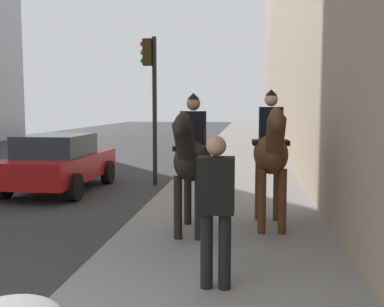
{
  "coord_description": "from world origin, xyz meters",
  "views": [
    {
      "loc": [
        -3.22,
        -2.08,
        2.14
      ],
      "look_at": [
        4.0,
        -1.2,
        1.4
      ],
      "focal_mm": 43.73,
      "sensor_mm": 36.0,
      "label": 1
    }
  ],
  "objects": [
    {
      "name": "mounted_horse_far",
      "position": [
        4.52,
        -2.45,
        1.4
      ],
      "size": [
        2.15,
        0.62,
        2.3
      ],
      "rotation": [
        0.0,
        0.0,
        3.18
      ],
      "color": "#4C2B16",
      "rests_on": "sidewalk_slab"
    },
    {
      "name": "car_near_lane",
      "position": [
        7.93,
        2.63,
        0.74
      ],
      "size": [
        3.91,
        1.96,
        1.44
      ],
      "rotation": [
        0.0,
        0.0,
        -0.01
      ],
      "color": "maroon",
      "rests_on": "ground"
    },
    {
      "name": "traffic_light_near_curb",
      "position": [
        9.11,
        0.5,
        2.65
      ],
      "size": [
        0.2,
        0.44,
        3.96
      ],
      "color": "black",
      "rests_on": "ground"
    },
    {
      "name": "mounted_horse_near",
      "position": [
        4.05,
        -1.2,
        1.34
      ],
      "size": [
        2.15,
        0.62,
        2.23
      ],
      "rotation": [
        0.0,
        0.0,
        3.11
      ],
      "color": "black",
      "rests_on": "sidewalk_slab"
    },
    {
      "name": "pedestrian_greeting",
      "position": [
        1.8,
        -1.73,
        1.1
      ],
      "size": [
        0.26,
        0.4,
        1.7
      ],
      "rotation": [
        0.0,
        0.0,
        -0.0
      ],
      "color": "black",
      "rests_on": "sidewalk_slab"
    }
  ]
}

